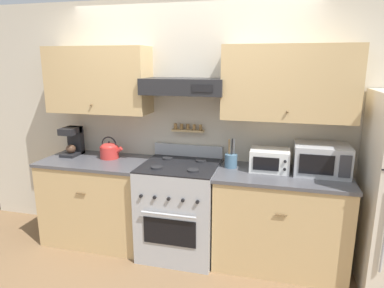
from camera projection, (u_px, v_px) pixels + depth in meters
ground_plane at (171, 267)px, 3.30m from camera, size 16.00×16.00×0.00m
wall_back at (190, 111)px, 3.54m from camera, size 5.20×0.46×2.55m
counter_left at (99, 200)px, 3.74m from camera, size 1.12×0.67×0.92m
counter_right at (280, 220)px, 3.27m from camera, size 1.22×0.67×0.92m
stove_range at (180, 208)px, 3.47m from camera, size 0.75×0.73×1.07m
tea_kettle at (110, 150)px, 3.66m from camera, size 0.25×0.20×0.24m
coffee_maker at (73, 140)px, 3.79m from camera, size 0.17×0.25×0.31m
microwave at (321, 159)px, 3.14m from camera, size 0.49×0.38×0.28m
utensil_crock at (231, 160)px, 3.35m from camera, size 0.12×0.12×0.29m
toaster_oven at (270, 160)px, 3.25m from camera, size 0.36×0.29×0.20m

